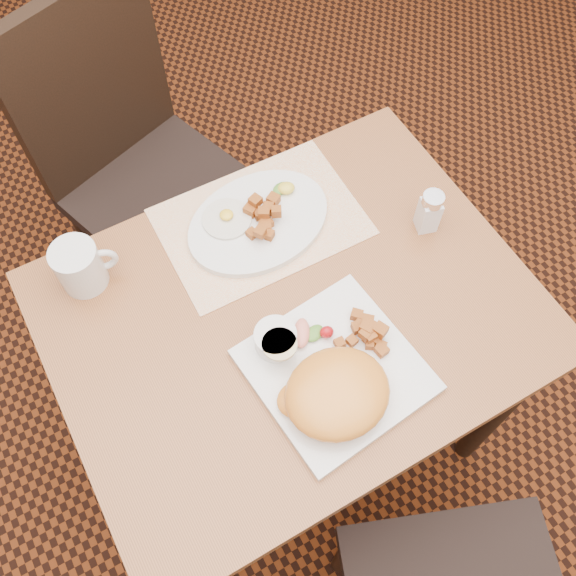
# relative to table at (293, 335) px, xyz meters

# --- Properties ---
(ground) EXTENTS (8.00, 8.00, 0.00)m
(ground) POSITION_rel_table_xyz_m (0.00, 0.00, -0.64)
(ground) COLOR black
(ground) RESTS_ON ground
(table) EXTENTS (0.90, 0.70, 0.75)m
(table) POSITION_rel_table_xyz_m (0.00, 0.00, 0.00)
(table) COLOR #9A5A2F
(table) RESTS_ON ground
(chair_far) EXTENTS (0.53, 0.54, 0.97)m
(chair_far) POSITION_rel_table_xyz_m (-0.08, 0.68, -0.10)
(chair_far) COLOR black
(chair_far) RESTS_ON ground
(placemat) EXTENTS (0.41, 0.29, 0.00)m
(placemat) POSITION_rel_table_xyz_m (0.04, 0.21, 0.11)
(placemat) COLOR white
(placemat) RESTS_ON table
(plate_square) EXTENTS (0.31, 0.31, 0.02)m
(plate_square) POSITION_rel_table_xyz_m (0.01, -0.14, 0.12)
(plate_square) COLOR silver
(plate_square) RESTS_ON table
(plate_oval) EXTENTS (0.33, 0.26, 0.02)m
(plate_oval) POSITION_rel_table_xyz_m (0.04, 0.21, 0.12)
(plate_oval) COLOR silver
(plate_oval) RESTS_ON placemat
(hollandaise_mound) EXTENTS (0.19, 0.17, 0.07)m
(hollandaise_mound) POSITION_rel_table_xyz_m (-0.03, -0.19, 0.16)
(hollandaise_mound) COLOR orange
(hollandaise_mound) RESTS_ON plate_square
(ramekin) EXTENTS (0.08, 0.09, 0.04)m
(ramekin) POSITION_rel_table_xyz_m (-0.06, -0.05, 0.15)
(ramekin) COLOR silver
(ramekin) RESTS_ON plate_square
(garnish_sq) EXTENTS (0.08, 0.07, 0.03)m
(garnish_sq) POSITION_rel_table_xyz_m (-0.00, -0.06, 0.14)
(garnish_sq) COLOR #387223
(garnish_sq) RESTS_ON plate_square
(fried_egg) EXTENTS (0.10, 0.10, 0.02)m
(fried_egg) POSITION_rel_table_xyz_m (-0.02, 0.24, 0.13)
(fried_egg) COLOR white
(fried_egg) RESTS_ON plate_oval
(garnish_ov) EXTENTS (0.05, 0.04, 0.02)m
(garnish_ov) POSITION_rel_table_xyz_m (0.12, 0.24, 0.14)
(garnish_ov) COLOR #387223
(garnish_ov) RESTS_ON plate_oval
(salt_shaker) EXTENTS (0.05, 0.05, 0.10)m
(salt_shaker) POSITION_rel_table_xyz_m (0.33, 0.04, 0.16)
(salt_shaker) COLOR white
(salt_shaker) RESTS_ON table
(coffee_mug) EXTENTS (0.12, 0.09, 0.10)m
(coffee_mug) POSITION_rel_table_xyz_m (-0.31, 0.26, 0.16)
(coffee_mug) COLOR silver
(coffee_mug) RESTS_ON table
(home_fries_sq) EXTENTS (0.10, 0.11, 0.04)m
(home_fries_sq) POSITION_rel_table_xyz_m (0.09, -0.12, 0.14)
(home_fries_sq) COLOR #AD591B
(home_fries_sq) RESTS_ON plate_square
(home_fries_ov) EXTENTS (0.10, 0.10, 0.04)m
(home_fries_ov) POSITION_rel_table_xyz_m (0.05, 0.20, 0.14)
(home_fries_ov) COLOR #AD591B
(home_fries_ov) RESTS_ON plate_oval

